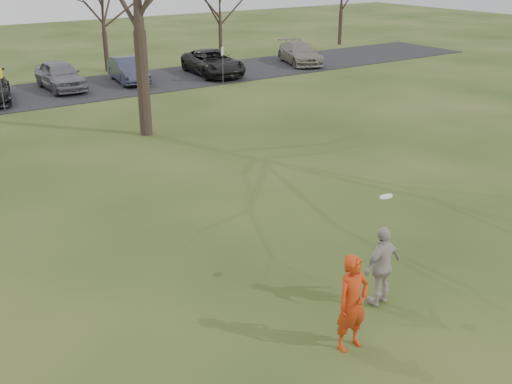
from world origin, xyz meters
The scene contains 11 objects.
ground centered at (0.00, 0.00, 0.00)m, with size 120.00×120.00×0.00m, color #1E380F.
parking_strip centered at (0.00, 25.00, 0.02)m, with size 62.00×6.50×0.04m, color black.
player_defender centered at (-0.92, -0.54, 0.97)m, with size 0.71×0.47×1.95m, color red.
car_4 centered at (1.81, 25.55, 0.81)m, with size 1.82×4.53×1.54m, color slate.
car_5 centered at (5.67, 25.32, 0.73)m, with size 1.47×4.21×1.39m, color #32354C.
car_6 centered at (10.83, 24.50, 0.78)m, with size 2.45×5.32×1.48m, color black.
car_7 centered at (17.61, 24.56, 0.74)m, with size 1.96×4.81×1.40m, color gray.
catching_play centered at (0.63, 0.21, 0.94)m, with size 1.06×0.62×2.39m.
sign_yellow centered at (-2.00, 22.00, 1.45)m, with size 0.35×0.35×2.08m.
sign_white centered at (10.00, 22.00, 1.45)m, with size 0.35×0.35×2.08m.
small_tree_row centered at (4.38, 30.06, 3.89)m, with size 55.00×5.90×8.50m.
Camera 1 is at (-7.87, -7.52, 7.09)m, focal length 42.31 mm.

